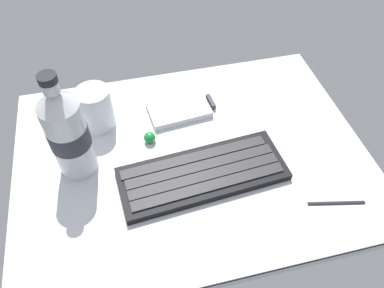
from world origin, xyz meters
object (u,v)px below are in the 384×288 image
(keyboard, at_px, (203,174))
(trackball_mouse, at_px, (150,137))
(juice_cup, at_px, (96,110))
(water_bottle, at_px, (68,133))
(handheld_device, at_px, (182,109))
(stylus_pen, at_px, (337,202))

(keyboard, xyz_separation_m, trackball_mouse, (-0.08, 0.10, 0.00))
(trackball_mouse, bearing_deg, keyboard, -53.11)
(juice_cup, height_order, water_bottle, water_bottle)
(keyboard, height_order, trackball_mouse, trackball_mouse)
(handheld_device, xyz_separation_m, juice_cup, (-0.17, 0.00, 0.03))
(keyboard, relative_size, handheld_device, 2.24)
(handheld_device, relative_size, juice_cup, 1.57)
(trackball_mouse, height_order, stylus_pen, trackball_mouse)
(stylus_pen, bearing_deg, trackball_mouse, 155.13)
(handheld_device, xyz_separation_m, stylus_pen, (0.20, -0.27, -0.00))
(water_bottle, relative_size, trackball_mouse, 9.45)
(water_bottle, height_order, trackball_mouse, water_bottle)
(handheld_device, bearing_deg, keyboard, -90.01)
(handheld_device, height_order, trackball_mouse, trackball_mouse)
(keyboard, distance_m, handheld_device, 0.17)
(keyboard, relative_size, juice_cup, 3.50)
(water_bottle, xyz_separation_m, trackball_mouse, (0.13, 0.03, -0.08))
(water_bottle, relative_size, stylus_pen, 2.19)
(keyboard, xyz_separation_m, stylus_pen, (0.20, -0.10, -0.00))
(handheld_device, distance_m, stylus_pen, 0.34)
(handheld_device, relative_size, trackball_mouse, 6.05)
(keyboard, xyz_separation_m, handheld_device, (0.00, 0.17, -0.00))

